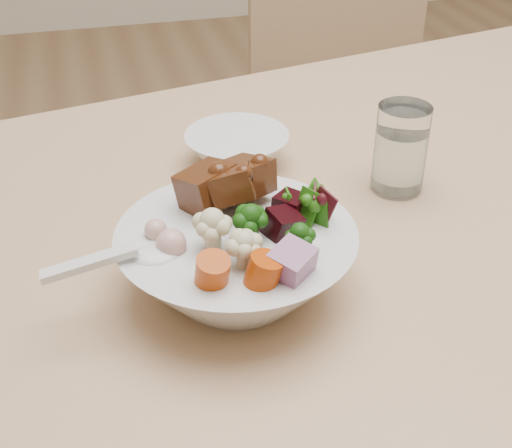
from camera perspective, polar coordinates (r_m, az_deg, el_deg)
name	(u,v)px	position (r m, az deg, el deg)	size (l,w,h in m)	color
chair_far	(344,163)	(1.58, 7.07, 4.87)	(0.40, 0.40, 0.83)	tan
food_bowl	(238,256)	(0.67, -1.45, -2.58)	(0.22, 0.22, 0.12)	silver
soup_spoon	(139,258)	(0.63, -9.38, -2.71)	(0.12, 0.04, 0.02)	silver
water_glass	(400,152)	(0.84, 11.46, 5.65)	(0.06, 0.06, 0.10)	white
side_bowl	(237,150)	(0.89, -1.53, 5.94)	(0.13, 0.13, 0.04)	silver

